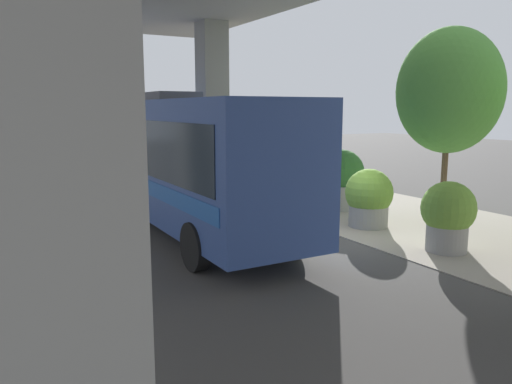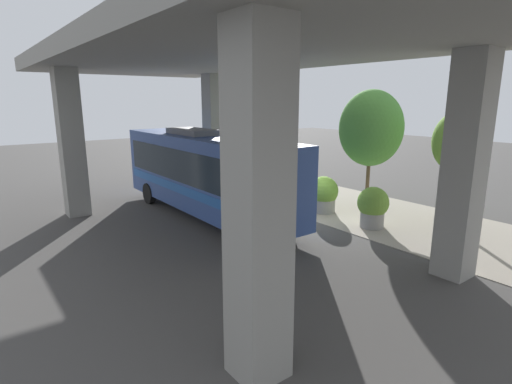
# 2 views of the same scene
# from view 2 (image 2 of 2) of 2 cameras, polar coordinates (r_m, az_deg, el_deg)

# --- Properties ---
(ground_plane) EXTENTS (80.00, 80.00, 0.00)m
(ground_plane) POSITION_cam_2_polar(r_m,az_deg,el_deg) (16.98, 7.19, -3.84)
(ground_plane) COLOR #474442
(ground_plane) RESTS_ON ground
(sidewalk_strip) EXTENTS (6.00, 40.00, 0.02)m
(sidewalk_strip) POSITION_cam_2_polar(r_m,az_deg,el_deg) (19.12, 13.68, -2.16)
(sidewalk_strip) COLOR gray
(sidewalk_strip) RESTS_ON ground
(overpass) EXTENTS (9.40, 20.99, 6.78)m
(overpass) POSITION_cam_2_polar(r_m,az_deg,el_deg) (13.80, -4.68, 17.52)
(overpass) COLOR gray
(overpass) RESTS_ON ground
(bus) EXTENTS (2.55, 10.76, 3.68)m
(bus) POSITION_cam_2_polar(r_m,az_deg,el_deg) (17.01, -7.26, 3.08)
(bus) COLOR #334C8C
(bus) RESTS_ON ground
(fire_hydrant) EXTENTS (0.49, 0.24, 1.00)m
(fire_hydrant) POSITION_cam_2_polar(r_m,az_deg,el_deg) (20.34, 1.52, 0.56)
(fire_hydrant) COLOR gold
(fire_hydrant) RESTS_ON ground
(planter_front) EXTENTS (1.22, 1.22, 1.63)m
(planter_front) POSITION_cam_2_polar(r_m,az_deg,el_deg) (16.17, 16.34, -2.00)
(planter_front) COLOR gray
(planter_front) RESTS_ON ground
(planter_middle) EXTENTS (1.31, 1.31, 1.62)m
(planter_middle) POSITION_cam_2_polar(r_m,az_deg,el_deg) (17.96, 9.59, -0.34)
(planter_middle) COLOR gray
(planter_middle) RESTS_ON ground
(planter_back) EXTENTS (1.47, 1.47, 1.94)m
(planter_back) POSITION_cam_2_polar(r_m,az_deg,el_deg) (20.24, 6.61, 1.73)
(planter_back) COLOR gray
(planter_back) RESTS_ON ground
(street_tree_near) EXTENTS (2.76, 2.76, 5.35)m
(street_tree_near) POSITION_cam_2_polar(r_m,az_deg,el_deg) (18.28, 16.10, 8.74)
(street_tree_near) COLOR brown
(street_tree_near) RESTS_ON ground
(street_tree_far) EXTENTS (1.97, 1.97, 4.55)m
(street_tree_far) POSITION_cam_2_polar(r_m,az_deg,el_deg) (16.99, 27.08, 6.37)
(street_tree_far) COLOR brown
(street_tree_far) RESTS_ON ground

